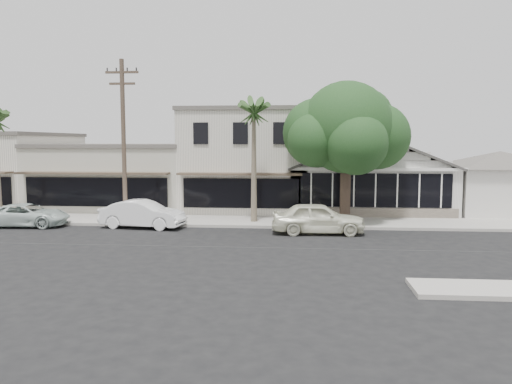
# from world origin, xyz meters

# --- Properties ---
(ground) EXTENTS (140.00, 140.00, 0.00)m
(ground) POSITION_xyz_m (0.00, 0.00, 0.00)
(ground) COLOR black
(ground) RESTS_ON ground
(sidewalk_north) EXTENTS (90.00, 3.50, 0.15)m
(sidewalk_north) POSITION_xyz_m (-8.00, 6.75, 0.07)
(sidewalk_north) COLOR #9E9991
(sidewalk_north) RESTS_ON ground
(corner_shop) EXTENTS (10.40, 8.60, 5.10)m
(corner_shop) POSITION_xyz_m (5.00, 12.47, 2.62)
(corner_shop) COLOR white
(corner_shop) RESTS_ON ground
(side_cottage) EXTENTS (6.00, 6.00, 3.00)m
(side_cottage) POSITION_xyz_m (13.20, 11.50, 1.50)
(side_cottage) COLOR white
(side_cottage) RESTS_ON ground
(row_building_near) EXTENTS (8.00, 10.00, 6.50)m
(row_building_near) POSITION_xyz_m (-3.00, 13.50, 3.25)
(row_building_near) COLOR silver
(row_building_near) RESTS_ON ground
(row_building_midnear) EXTENTS (10.00, 10.00, 4.20)m
(row_building_midnear) POSITION_xyz_m (-12.00, 13.50, 2.10)
(row_building_midnear) COLOR #AFAC9D
(row_building_midnear) RESTS_ON ground
(utility_pole) EXTENTS (1.80, 0.24, 9.00)m
(utility_pole) POSITION_xyz_m (-9.00, 5.20, 4.79)
(utility_pole) COLOR brown
(utility_pole) RESTS_ON ground
(car_0) EXTENTS (4.69, 2.02, 1.58)m
(car_0) POSITION_xyz_m (1.47, 3.65, 0.79)
(car_0) COLOR silver
(car_0) RESTS_ON ground
(car_1) EXTENTS (4.68, 2.17, 1.48)m
(car_1) POSITION_xyz_m (-7.83, 4.54, 0.74)
(car_1) COLOR white
(car_1) RESTS_ON ground
(car_2) EXTENTS (4.60, 2.36, 1.24)m
(car_2) POSITION_xyz_m (-14.26, 4.44, 0.62)
(car_2) COLOR silver
(car_2) RESTS_ON ground
(shade_tree) EXTENTS (7.15, 6.46, 7.93)m
(shade_tree) POSITION_xyz_m (3.03, 7.07, 5.22)
(shade_tree) COLOR #45372A
(shade_tree) RESTS_ON ground
(palm_east) EXTENTS (3.07, 3.07, 7.35)m
(palm_east) POSITION_xyz_m (-2.00, 6.29, 6.28)
(palm_east) COLOR #726651
(palm_east) RESTS_ON ground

